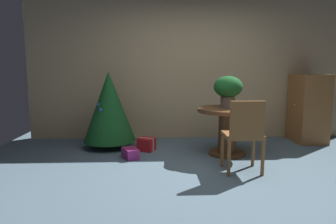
# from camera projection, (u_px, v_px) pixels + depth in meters

# --- Properties ---
(ground_plane) EXTENTS (6.60, 6.60, 0.00)m
(ground_plane) POSITION_uv_depth(u_px,v_px,m) (211.00, 178.00, 3.62)
(ground_plane) COLOR slate
(back_wall_panel) EXTENTS (6.00, 0.10, 2.60)m
(back_wall_panel) POSITION_uv_depth(u_px,v_px,m) (191.00, 69.00, 5.61)
(back_wall_panel) COLOR tan
(back_wall_panel) RESTS_ON ground_plane
(round_dining_table) EXTENTS (0.92, 0.92, 0.72)m
(round_dining_table) POSITION_uv_depth(u_px,v_px,m) (228.00, 125.00, 4.55)
(round_dining_table) COLOR brown
(round_dining_table) RESTS_ON ground_plane
(flower_vase) EXTENTS (0.44, 0.44, 0.48)m
(flower_vase) POSITION_uv_depth(u_px,v_px,m) (228.00, 88.00, 4.56)
(flower_vase) COLOR #665B51
(flower_vase) RESTS_ON round_dining_table
(wooden_chair_near) EXTENTS (0.46, 0.41, 0.92)m
(wooden_chair_near) POSITION_uv_depth(u_px,v_px,m) (244.00, 132.00, 3.72)
(wooden_chair_near) COLOR brown
(wooden_chair_near) RESTS_ON ground_plane
(holiday_tree) EXTENTS (0.87, 0.87, 1.26)m
(holiday_tree) POSITION_uv_depth(u_px,v_px,m) (109.00, 107.00, 4.96)
(holiday_tree) COLOR brown
(holiday_tree) RESTS_ON ground_plane
(gift_box_purple) EXTENTS (0.29, 0.35, 0.15)m
(gift_box_purple) POSITION_uv_depth(u_px,v_px,m) (130.00, 153.00, 4.41)
(gift_box_purple) COLOR #9E287A
(gift_box_purple) RESTS_ON ground_plane
(gift_box_red) EXTENTS (0.32, 0.31, 0.21)m
(gift_box_red) POSITION_uv_depth(u_px,v_px,m) (146.00, 144.00, 4.81)
(gift_box_red) COLOR red
(gift_box_red) RESTS_ON ground_plane
(wooden_cabinet) EXTENTS (0.52, 0.65, 1.21)m
(wooden_cabinet) POSITION_uv_depth(u_px,v_px,m) (308.00, 108.00, 5.35)
(wooden_cabinet) COLOR brown
(wooden_cabinet) RESTS_ON ground_plane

